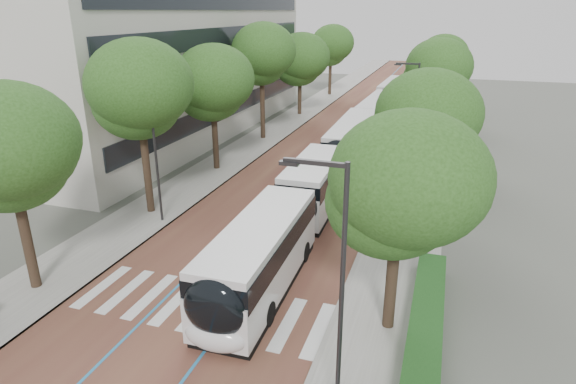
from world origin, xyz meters
name	(u,v)px	position (x,y,z in m)	size (l,w,h in m)	color
ground	(186,320)	(0.00, 0.00, 0.00)	(160.00, 160.00, 0.00)	#51544C
road	(362,119)	(0.00, 40.00, 0.01)	(11.00, 140.00, 0.02)	#582D27
sidewalk_left	(300,114)	(-7.50, 40.00, 0.06)	(4.00, 140.00, 0.12)	gray
sidewalk_right	(431,123)	(7.50, 40.00, 0.06)	(4.00, 140.00, 0.12)	gray
kerb_left	(315,115)	(-5.60, 40.00, 0.06)	(0.20, 140.00, 0.14)	gray
kerb_right	(413,122)	(5.60, 40.00, 0.06)	(0.20, 140.00, 0.14)	gray
zebra_crossing	(203,306)	(0.20, 1.00, 0.03)	(10.55, 3.60, 0.01)	silver
lane_line_left	(349,118)	(-1.60, 40.00, 0.02)	(0.12, 126.00, 0.01)	#247CB8
lane_line_right	(377,120)	(1.60, 40.00, 0.02)	(0.12, 126.00, 0.01)	#247CB8
office_building	(148,60)	(-19.47, 28.00, 7.00)	(18.11, 40.00, 14.00)	#A4A298
hedge	(422,357)	(9.10, 0.00, 0.52)	(1.20, 14.00, 0.80)	#1A4919
streetlight_near	(336,279)	(6.62, -3.00, 4.82)	(1.82, 0.20, 8.00)	#29282B
streetlight_far	(413,109)	(6.62, 22.00, 4.82)	(1.82, 0.20, 8.00)	#29282B
lamp_post_left	(156,154)	(-6.10, 8.00, 4.12)	(0.14, 0.14, 8.00)	#29282B
trees_left	(256,70)	(-7.50, 26.52, 6.66)	(6.31, 60.74, 10.10)	black
trees_right	(429,96)	(7.70, 21.23, 5.98)	(5.98, 47.49, 8.99)	black
lead_bus	(287,222)	(1.96, 6.82, 1.63)	(2.91, 18.45, 3.20)	black
bus_queued_0	(351,142)	(1.94, 23.30, 1.62)	(2.76, 12.44, 3.20)	silver
bus_queued_1	(377,114)	(2.26, 35.17, 1.62)	(2.93, 12.47, 3.20)	silver
bus_queued_2	(393,94)	(2.27, 48.56, 1.62)	(2.85, 12.46, 3.20)	silver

